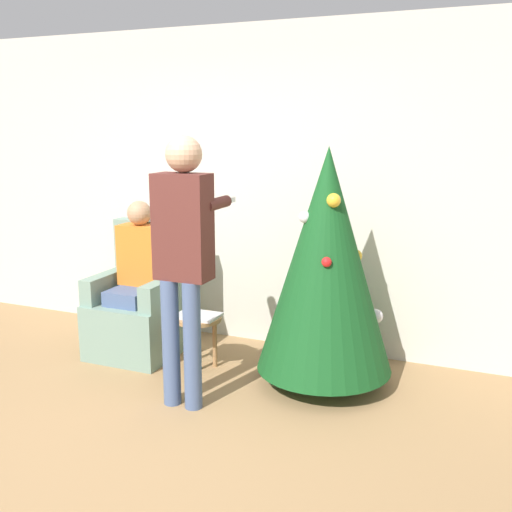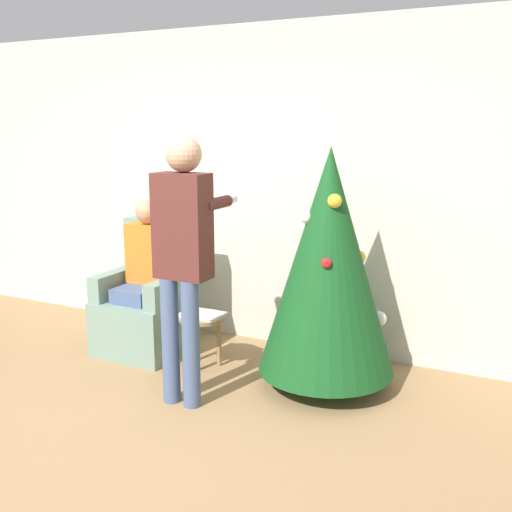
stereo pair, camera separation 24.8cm
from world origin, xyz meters
name	(u,v)px [view 1 (the left image)]	position (x,y,z in m)	size (l,w,h in m)	color
ground_plane	(94,461)	(0.00, 0.00, 0.00)	(14.00, 14.00, 0.00)	#99754C
wall_back	(248,189)	(0.00, 2.23, 1.35)	(8.00, 0.06, 2.70)	beige
christmas_tree	(326,261)	(0.91, 1.53, 0.94)	(0.99, 0.99, 1.75)	brown
armchair	(140,309)	(-0.70, 1.57, 0.37)	(0.67, 0.67, 1.10)	gray
person_seated	(136,271)	(-0.70, 1.53, 0.71)	(0.36, 0.46, 1.28)	#475B84
person_standing	(183,248)	(0.12, 0.88, 1.09)	(0.39, 0.57, 1.82)	#475B84
side_stool	(198,325)	(-0.09, 1.44, 0.35)	(0.37, 0.37, 0.42)	#A37547
laptop	(198,316)	(-0.09, 1.44, 0.43)	(0.33, 0.25, 0.02)	silver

